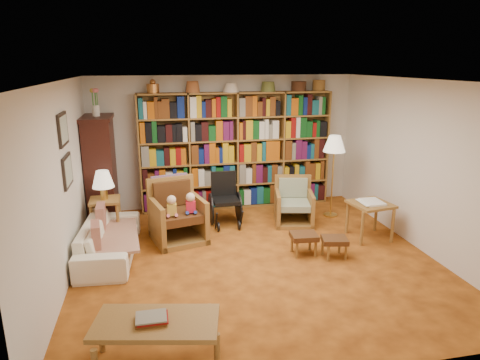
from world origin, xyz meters
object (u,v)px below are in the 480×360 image
object	(u,v)px
wheelchair	(225,201)
side_table_papers	(370,208)
sofa	(109,239)
armchair_sage	(292,205)
side_table_lamp	(105,208)
armchair_leather	(178,214)
footstool_b	(335,241)
footstool_a	(304,238)
floor_lamp	(334,147)
coffee_table	(156,325)

from	to	relation	value
wheelchair	side_table_papers	bearing A→B (deg)	-27.54
sofa	armchair_sage	xyz separation A→B (m)	(3.03, 0.77, 0.05)
side_table_lamp	side_table_papers	world-z (taller)	side_table_lamp
armchair_leather	wheelchair	xyz separation A→B (m)	(0.85, 0.49, 0.01)
wheelchair	footstool_b	distance (m)	2.13
wheelchair	footstool_b	size ratio (longest dim) A/B	2.21
armchair_leather	footstool_b	bearing A→B (deg)	-28.79
side_table_lamp	footstool_a	world-z (taller)	side_table_lamp
sofa	footstool_a	size ratio (longest dim) A/B	4.40
armchair_leather	side_table_papers	bearing A→B (deg)	-11.89
sofa	footstool_b	world-z (taller)	sofa
side_table_papers	footstool_b	xyz separation A→B (m)	(-0.84, -0.55, -0.26)
sofa	armchair_leather	bearing A→B (deg)	-60.77
armchair_sage	footstool_b	distance (m)	1.50
armchair_leather	floor_lamp	size ratio (longest dim) A/B	0.66
armchair_leather	side_table_papers	size ratio (longest dim) A/B	1.45
side_table_papers	armchair_sage	bearing A→B (deg)	136.21
armchair_leather	footstool_b	xyz separation A→B (m)	(2.15, -1.18, -0.15)
sofa	armchair_sage	bearing A→B (deg)	-71.25
armchair_sage	coffee_table	size ratio (longest dim) A/B	0.65
side_table_papers	coffee_table	world-z (taller)	side_table_papers
armchair_sage	footstool_a	size ratio (longest dim) A/B	1.99
armchair_leather	floor_lamp	xyz separation A→B (m)	(2.81, 0.46, 0.89)
armchair_sage	footstool_b	size ratio (longest dim) A/B	1.96
side_table_lamp	armchair_sage	world-z (taller)	armchair_sage
armchair_sage	footstool_a	xyz separation A→B (m)	(-0.26, -1.30, -0.04)
armchair_sage	side_table_papers	xyz separation A→B (m)	(0.97, -0.93, 0.20)
footstool_a	coffee_table	size ratio (longest dim) A/B	0.32
floor_lamp	coffee_table	size ratio (longest dim) A/B	1.20
sofa	side_table_lamp	bearing A→B (deg)	12.39
armchair_leather	footstool_a	xyz separation A→B (m)	(1.76, -1.00, -0.14)
sofa	coffee_table	bearing A→B (deg)	-161.30
side_table_lamp	footstool_b	size ratio (longest dim) A/B	1.58
sofa	armchair_leather	xyz separation A→B (m)	(1.01, 0.47, 0.14)
sofa	armchair_leather	world-z (taller)	armchair_leather
armchair_sage	side_table_papers	size ratio (longest dim) A/B	1.19
footstool_a	side_table_papers	bearing A→B (deg)	16.61
side_table_lamp	floor_lamp	distance (m)	4.01
side_table_papers	footstool_b	bearing A→B (deg)	-146.56
sofa	side_table_lamp	distance (m)	0.76
sofa	floor_lamp	world-z (taller)	floor_lamp
footstool_b	coffee_table	distance (m)	3.08
footstool_b	coffee_table	size ratio (longest dim) A/B	0.33
side_table_lamp	armchair_sage	xyz separation A→B (m)	(3.13, 0.06, -0.19)
side_table_lamp	floor_lamp	world-z (taller)	floor_lamp
armchair_leather	armchair_sage	size ratio (longest dim) A/B	1.22
footstool_a	footstool_b	world-z (taller)	footstool_a
wheelchair	side_table_papers	distance (m)	2.42
sofa	side_table_papers	xyz separation A→B (m)	(4.01, -0.16, 0.24)
armchair_sage	footstool_b	bearing A→B (deg)	-84.76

